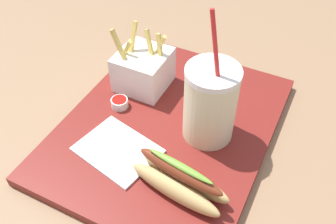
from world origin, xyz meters
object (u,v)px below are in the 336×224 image
soda_cup (210,103)px  fries_basket (143,69)px  napkin_stack (118,150)px  ketchup_cup_2 (229,74)px  hot_dog_1 (180,180)px  ketchup_cup_1 (120,102)px

soda_cup → fries_basket: 0.18m
napkin_stack → ketchup_cup_2: bearing=159.3°
hot_dog_1 → napkin_stack: (-0.02, -0.13, -0.02)m
soda_cup → hot_dog_1: (0.13, 0.01, -0.05)m
ketchup_cup_1 → napkin_stack: 0.11m
ketchup_cup_2 → ketchup_cup_1: bearing=-42.3°
ketchup_cup_1 → ketchup_cup_2: (-0.17, 0.16, 0.00)m
fries_basket → ketchup_cup_1: fries_basket is taller
fries_basket → ketchup_cup_2: bearing=122.7°
ketchup_cup_2 → napkin_stack: bearing=-20.7°
fries_basket → napkin_stack: size_ratio=1.00×
soda_cup → ketchup_cup_2: bearing=-173.3°
soda_cup → fries_basket: (-0.07, -0.17, -0.03)m
hot_dog_1 → ketchup_cup_1: bearing=-123.3°
soda_cup → hot_dog_1: 0.14m
fries_basket → hot_dog_1: fries_basket is taller
ketchup_cup_2 → hot_dog_1: bearing=5.1°
ketchup_cup_2 → napkin_stack: 0.29m
soda_cup → ketchup_cup_1: 0.19m
hot_dog_1 → napkin_stack: size_ratio=1.25×
soda_cup → ketchup_cup_1: bearing=-86.1°
ketchup_cup_2 → napkin_stack: (0.27, -0.10, -0.01)m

